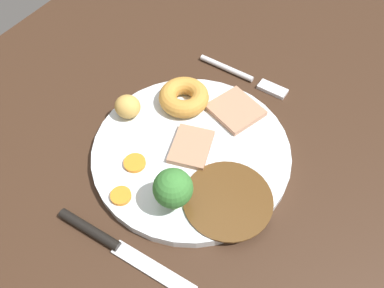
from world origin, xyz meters
TOP-DOWN VIEW (x-y plane):
  - dining_table at (0.00, 0.00)cm, footprint 120.00×84.00cm
  - dinner_plate at (-0.05, 0.09)cm, footprint 26.48×26.48cm
  - gravy_pool at (4.32, 7.81)cm, footprint 10.98×10.98cm
  - meat_slice_main at (-8.80, 2.00)cm, footprint 8.12×8.36cm
  - meat_slice_under at (-0.33, 0.17)cm, footprint 7.39×6.43cm
  - yorkshire_pudding at (-6.43, -5.15)cm, footprint 7.22×7.22cm
  - roast_potato_left at (-0.54, -10.69)cm, footprint 4.35×4.51cm
  - carrot_coin_front at (10.67, -3.49)cm, footprint 2.55×2.55cm
  - carrot_coin_back at (5.92, -4.91)cm, footprint 2.85×2.85cm
  - broccoli_floret at (8.05, 2.48)cm, footprint 4.65×4.65cm
  - fork at (-17.07, -0.46)cm, footprint 2.19×15.30cm
  - knife at (15.72, -1.09)cm, footprint 1.83×18.52cm

SIDE VIEW (x-z plane):
  - dining_table at x=0.00cm, z-range 0.00..3.60cm
  - fork at x=-17.07cm, z-range 3.54..4.44cm
  - knife at x=15.72cm, z-range 3.45..4.65cm
  - dinner_plate at x=-0.05cm, z-range 3.60..5.00cm
  - gravy_pool at x=4.32cm, z-range 5.00..5.30cm
  - carrot_coin_back at x=5.92cm, z-range 5.00..5.53cm
  - carrot_coin_front at x=10.67cm, z-range 5.00..5.56cm
  - meat_slice_main at x=-8.80cm, z-range 5.00..5.80cm
  - meat_slice_under at x=-0.33cm, z-range 5.00..5.80cm
  - yorkshire_pudding at x=-6.43cm, z-range 5.00..7.56cm
  - roast_potato_left at x=-0.54cm, z-range 5.00..8.26cm
  - broccoli_floret at x=8.05cm, z-range 5.49..11.40cm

